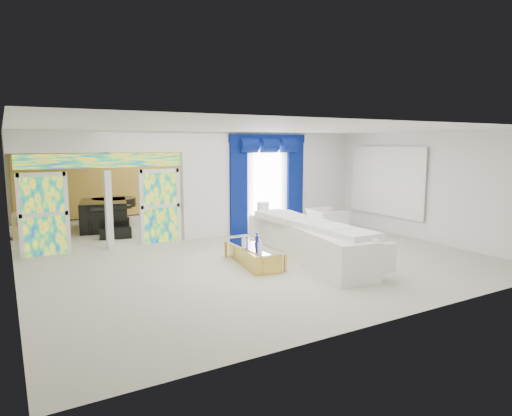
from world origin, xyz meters
TOP-DOWN VIEW (x-y plane):
  - floor at (0.00, 0.00)m, footprint 12.00×12.00m
  - dividing_wall at (2.15, 1.00)m, footprint 5.70×0.18m
  - dividing_header at (-2.85, 1.00)m, footprint 4.30×0.18m
  - stained_panel_left at (-4.28, 1.00)m, footprint 0.95×0.04m
  - stained_panel_right at (-1.42, 1.00)m, footprint 0.95×0.04m
  - stained_transom at (-2.85, 1.00)m, footprint 4.00×0.05m
  - window_pane at (1.90, 0.90)m, footprint 1.00×0.02m
  - blue_drape_left at (0.90, 0.87)m, footprint 0.55×0.10m
  - blue_drape_right at (2.90, 0.87)m, footprint 0.55×0.10m
  - blue_pelmet at (1.90, 0.87)m, footprint 2.60×0.12m
  - wall_mirror at (4.94, -1.00)m, footprint 0.04×2.70m
  - gold_curtains at (0.00, 5.90)m, footprint 9.70×0.12m
  - white_sofa at (1.03, -2.48)m, footprint 1.59×4.31m
  - coffee_table at (-0.32, -2.18)m, footprint 0.90×1.90m
  - console_table at (1.88, 0.62)m, footprint 1.14×0.39m
  - table_lamp at (1.58, 0.62)m, footprint 0.36×0.36m
  - armchair at (3.37, -0.14)m, footprint 1.06×1.18m
  - grand_piano at (-2.39, 3.74)m, footprint 1.69×2.02m
  - piano_bench at (-2.39, 2.14)m, footprint 0.92×0.50m
  - tv_console at (-4.66, 3.45)m, footprint 0.56×0.52m
  - chandelier at (-2.30, 3.40)m, footprint 0.60×0.60m
  - decanters at (-0.34, -2.20)m, footprint 0.20×0.77m

SIDE VIEW (x-z plane):
  - floor at x=0.00m, z-range 0.00..0.00m
  - piano_bench at x=-2.39m, z-range 0.00..0.29m
  - console_table at x=1.88m, z-range 0.00..0.38m
  - coffee_table at x=-0.32m, z-range 0.00..0.40m
  - armchair at x=3.37m, z-range 0.00..0.70m
  - tv_console at x=-4.66m, z-range 0.00..0.75m
  - white_sofa at x=1.03m, z-range 0.00..0.80m
  - grand_piano at x=-2.39m, z-range 0.00..0.90m
  - decanters at x=-0.34m, z-range 0.37..0.62m
  - table_lamp at x=1.58m, z-range 0.38..0.96m
  - stained_panel_left at x=-4.28m, z-range 0.00..2.00m
  - stained_panel_right at x=-1.42m, z-range 0.00..2.00m
  - blue_drape_left at x=0.90m, z-range 0.00..2.80m
  - blue_drape_right at x=2.90m, z-range 0.00..2.80m
  - window_pane at x=1.90m, z-range 0.30..2.60m
  - dividing_wall at x=2.15m, z-range 0.00..3.00m
  - gold_curtains at x=0.00m, z-range 0.05..2.95m
  - wall_mirror at x=4.94m, z-range 0.60..2.50m
  - stained_transom at x=-2.85m, z-range 2.08..2.42m
  - chandelier at x=-2.30m, z-range 2.35..2.95m
  - dividing_header at x=-2.85m, z-range 2.45..3.00m
  - blue_pelmet at x=1.90m, z-range 2.69..2.94m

